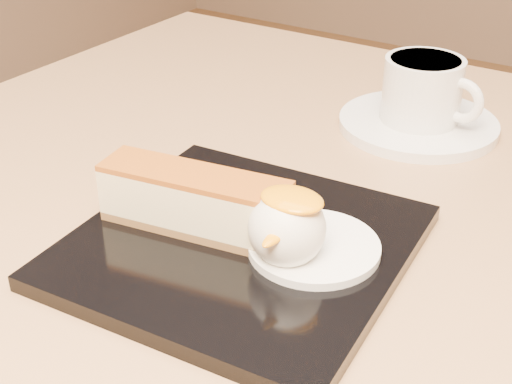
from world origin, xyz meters
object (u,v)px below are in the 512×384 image
Objects in this scene: saucer at (418,124)px; coffee_cup at (424,89)px; ice_cream_scoop at (287,228)px; dessert_plate at (241,246)px; table at (278,360)px; cheesecake at (195,201)px.

coffee_cup is at bearing -8.58° from saucer.
ice_cream_scoop is 0.34× the size of saucer.
coffee_cup reaches higher than dessert_plate.
dessert_plate is 0.05m from ice_cream_scoop.
coffee_cup is at bearing 80.26° from table.
ice_cream_scoop is at bearing -9.17° from cheesecake.
coffee_cup reaches higher than table.
cheesecake is 0.28m from coffee_cup.
cheesecake is at bearing -102.81° from saucer.
ice_cream_scoop is (0.04, -0.00, 0.03)m from dessert_plate.
ice_cream_scoop reaches higher than cheesecake.
coffee_cup is at bearing 67.63° from cheesecake.
ice_cream_scoop is at bearing -78.91° from coffee_cup.
ice_cream_scoop is at bearing -87.10° from saucer.
saucer is (0.03, 0.26, -0.00)m from dessert_plate.
coffee_cup is (0.06, 0.27, 0.01)m from cheesecake.
coffee_cup is at bearing 83.92° from dessert_plate.
coffee_cup reaches higher than ice_cream_scoop.
dessert_plate is at bearing 172.87° from ice_cream_scoop.
table is 0.26m from saucer.
cheesecake reaches higher than table.
dessert_plate is 0.27m from saucer.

